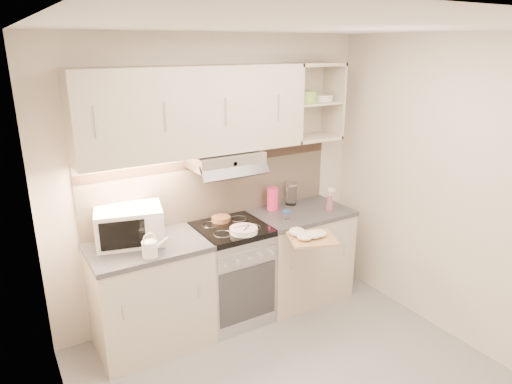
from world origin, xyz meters
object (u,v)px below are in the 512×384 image
electric_range (232,272)px  plate_stack (244,230)px  watering_can (151,248)px  microwave (129,225)px  glass_jar (291,194)px  pink_pitcher (273,199)px  spray_bottle (330,201)px  cutting_board (312,238)px

electric_range → plate_stack: size_ratio=3.81×
watering_can → microwave: bearing=89.1°
microwave → watering_can: 0.35m
microwave → glass_jar: 1.62m
electric_range → watering_can: 0.97m
watering_can → plate_stack: size_ratio=0.95×
watering_can → pink_pitcher: bearing=6.1°
pink_pitcher → glass_jar: 0.24m
watering_can → glass_jar: bearing=4.8°
microwave → spray_bottle: 1.85m
pink_pitcher → cutting_board: 0.71m
plate_stack → pink_pitcher: size_ratio=1.10×
watering_can → plate_stack: 0.82m
pink_pitcher → glass_jar: size_ratio=1.00×
plate_stack → watering_can: bearing=-177.3°
electric_range → glass_jar: size_ratio=4.18×
plate_stack → pink_pitcher: (0.52, 0.35, 0.09)m
pink_pitcher → cutting_board: pink_pitcher is taller
glass_jar → plate_stack: bearing=-153.2°
microwave → cutting_board: bearing=-11.8°
watering_can → pink_pitcher: 1.39m
microwave → pink_pitcher: size_ratio=2.72×
watering_can → glass_jar: (1.57, 0.42, 0.04)m
watering_can → cutting_board: (1.27, -0.30, -0.10)m
watering_can → spray_bottle: size_ratio=0.95×
plate_stack → spray_bottle: bearing=3.2°
microwave → spray_bottle: size_ratio=2.47×
spray_bottle → watering_can: bearing=163.3°
pink_pitcher → glass_jar: bearing=-8.7°
watering_can → cutting_board: bearing=-23.5°
microwave → plate_stack: bearing=-5.1°
watering_can → spray_bottle: (1.78, 0.09, 0.02)m
electric_range → watering_can: bearing=-164.5°
plate_stack → microwave: bearing=161.2°
electric_range → spray_bottle: bearing=-7.2°
watering_can → glass_jar: glass_jar is taller
electric_range → cutting_board: electric_range is taller
watering_can → glass_jar: size_ratio=1.04×
cutting_board → pink_pitcher: bearing=106.3°
microwave → watering_can: (0.05, -0.33, -0.08)m
plate_stack → spray_bottle: (0.97, 0.05, 0.07)m
watering_can → pink_pitcher: (1.33, 0.39, 0.04)m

